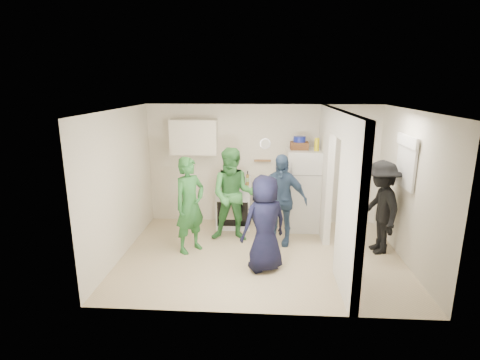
% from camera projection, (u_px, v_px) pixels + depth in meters
% --- Properties ---
extents(floor, '(4.80, 4.80, 0.00)m').
position_uv_depth(floor, '(261.00, 256.00, 6.51)').
color(floor, beige).
rests_on(floor, ground).
extents(wall_back, '(4.80, 0.00, 4.80)m').
position_uv_depth(wall_back, '(262.00, 165.00, 7.84)').
color(wall_back, silver).
rests_on(wall_back, floor).
extents(wall_front, '(4.80, 0.00, 4.80)m').
position_uv_depth(wall_front, '(261.00, 224.00, 4.55)').
color(wall_front, silver).
rests_on(wall_front, floor).
extents(wall_left, '(0.00, 3.40, 3.40)m').
position_uv_depth(wall_left, '(120.00, 184.00, 6.34)').
color(wall_left, silver).
rests_on(wall_left, floor).
extents(wall_right, '(0.00, 3.40, 3.40)m').
position_uv_depth(wall_right, '(410.00, 189.00, 6.05)').
color(wall_right, silver).
rests_on(wall_right, floor).
extents(ceiling, '(4.80, 4.80, 0.00)m').
position_uv_depth(ceiling, '(263.00, 110.00, 5.88)').
color(ceiling, white).
rests_on(ceiling, wall_back).
extents(partition_pier_back, '(0.12, 1.20, 2.50)m').
position_uv_depth(partition_pier_back, '(325.00, 172.00, 7.18)').
color(partition_pier_back, silver).
rests_on(partition_pier_back, floor).
extents(partition_pier_front, '(0.12, 1.20, 2.50)m').
position_uv_depth(partition_pier_front, '(350.00, 209.00, 5.06)').
color(partition_pier_front, silver).
rests_on(partition_pier_front, floor).
extents(partition_header, '(0.12, 1.00, 0.40)m').
position_uv_depth(partition_header, '(340.00, 123.00, 5.86)').
color(partition_header, silver).
rests_on(partition_header, partition_pier_back).
extents(stove, '(0.71, 0.59, 0.85)m').
position_uv_depth(stove, '(234.00, 207.00, 7.76)').
color(stove, white).
rests_on(stove, floor).
extents(upper_cabinet, '(0.95, 0.34, 0.70)m').
position_uv_depth(upper_cabinet, '(194.00, 137.00, 7.59)').
color(upper_cabinet, silver).
rests_on(upper_cabinet, wall_back).
extents(fridge, '(0.67, 0.65, 1.64)m').
position_uv_depth(fridge, '(303.00, 190.00, 7.55)').
color(fridge, white).
rests_on(fridge, floor).
extents(wicker_basket, '(0.35, 0.25, 0.15)m').
position_uv_depth(wicker_basket, '(299.00, 146.00, 7.38)').
color(wicker_basket, brown).
rests_on(wicker_basket, fridge).
extents(blue_bowl, '(0.24, 0.24, 0.11)m').
position_uv_depth(blue_bowl, '(300.00, 139.00, 7.34)').
color(blue_bowl, navy).
rests_on(blue_bowl, wicker_basket).
extents(yellow_cup_stack_top, '(0.09, 0.09, 0.25)m').
position_uv_depth(yellow_cup_stack_top, '(317.00, 145.00, 7.20)').
color(yellow_cup_stack_top, yellow).
rests_on(yellow_cup_stack_top, fridge).
extents(wall_clock, '(0.22, 0.02, 0.22)m').
position_uv_depth(wall_clock, '(265.00, 144.00, 7.70)').
color(wall_clock, white).
rests_on(wall_clock, wall_back).
extents(spice_shelf, '(0.35, 0.08, 0.03)m').
position_uv_depth(spice_shelf, '(262.00, 161.00, 7.76)').
color(spice_shelf, olive).
rests_on(spice_shelf, wall_back).
extents(nook_window, '(0.03, 0.70, 0.80)m').
position_uv_depth(nook_window, '(407.00, 162.00, 6.14)').
color(nook_window, black).
rests_on(nook_window, wall_right).
extents(nook_window_frame, '(0.04, 0.76, 0.86)m').
position_uv_depth(nook_window_frame, '(406.00, 162.00, 6.14)').
color(nook_window_frame, white).
rests_on(nook_window_frame, wall_right).
extents(nook_valance, '(0.04, 0.82, 0.18)m').
position_uv_depth(nook_valance, '(407.00, 141.00, 6.06)').
color(nook_valance, white).
rests_on(nook_valance, wall_right).
extents(yellow_cup_stack_stove, '(0.09, 0.09, 0.25)m').
position_uv_depth(yellow_cup_stack_stove, '(227.00, 184.00, 7.41)').
color(yellow_cup_stack_stove, yellow).
rests_on(yellow_cup_stack_stove, stove).
extents(red_cup, '(0.09, 0.09, 0.12)m').
position_uv_depth(red_cup, '(244.00, 187.00, 7.43)').
color(red_cup, '#AF0B1D').
rests_on(red_cup, stove).
extents(person_green_left, '(0.71, 0.74, 1.70)m').
position_uv_depth(person_green_left, '(190.00, 205.00, 6.51)').
color(person_green_left, '#2B6D36').
rests_on(person_green_left, floor).
extents(person_green_center, '(0.87, 0.68, 1.78)m').
position_uv_depth(person_green_center, '(233.00, 195.00, 6.96)').
color(person_green_center, '#3D8B44').
rests_on(person_green_center, floor).
extents(person_denim, '(1.06, 0.65, 1.69)m').
position_uv_depth(person_denim, '(280.00, 199.00, 6.84)').
color(person_denim, '#344A72').
rests_on(person_denim, floor).
extents(person_navy, '(0.91, 0.80, 1.56)m').
position_uv_depth(person_navy, '(265.00, 224.00, 5.85)').
color(person_navy, black).
rests_on(person_navy, floor).
extents(person_nook, '(0.72, 1.12, 1.64)m').
position_uv_depth(person_nook, '(381.00, 207.00, 6.47)').
color(person_nook, black).
rests_on(person_nook, floor).
extents(bottle_a, '(0.06, 0.06, 0.33)m').
position_uv_depth(bottle_a, '(221.00, 177.00, 7.76)').
color(bottle_a, maroon).
rests_on(bottle_a, stove).
extents(bottle_b, '(0.06, 0.06, 0.27)m').
position_uv_depth(bottle_b, '(225.00, 181.00, 7.55)').
color(bottle_b, '#133B1F').
rests_on(bottle_b, stove).
extents(bottle_c, '(0.08, 0.08, 0.27)m').
position_uv_depth(bottle_c, '(230.00, 179.00, 7.76)').
color(bottle_c, '#B6C2C5').
rests_on(bottle_c, stove).
extents(bottle_d, '(0.07, 0.07, 0.27)m').
position_uv_depth(bottle_d, '(235.00, 181.00, 7.57)').
color(bottle_d, brown).
rests_on(bottle_d, stove).
extents(bottle_e, '(0.06, 0.06, 0.28)m').
position_uv_depth(bottle_e, '(238.00, 178.00, 7.79)').
color(bottle_e, '#A0A4B1').
rests_on(bottle_e, stove).
extents(bottle_f, '(0.08, 0.08, 0.29)m').
position_uv_depth(bottle_f, '(243.00, 180.00, 7.62)').
color(bottle_f, '#14371D').
rests_on(bottle_f, stove).
extents(bottle_g, '(0.06, 0.06, 0.31)m').
position_uv_depth(bottle_g, '(248.00, 178.00, 7.73)').
color(bottle_g, olive).
rests_on(bottle_g, stove).
extents(bottle_h, '(0.06, 0.06, 0.29)m').
position_uv_depth(bottle_h, '(219.00, 181.00, 7.50)').
color(bottle_h, '#A6ABB2').
rests_on(bottle_h, stove).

